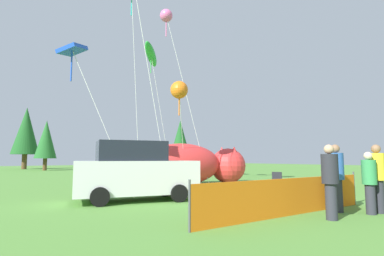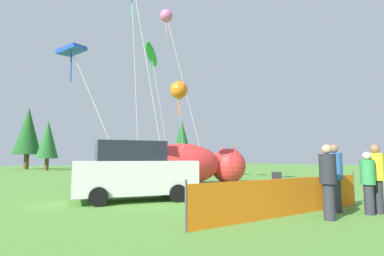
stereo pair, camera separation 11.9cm
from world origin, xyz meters
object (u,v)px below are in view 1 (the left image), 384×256
(spectator_in_white_shirt, at_px, (330,178))
(kite_orange_flower, at_px, (179,90))
(spectator_in_blue_shirt, at_px, (336,175))
(spectator_in_grey_shirt, at_px, (369,180))
(parked_car, at_px, (135,172))
(folding_chair, at_px, (276,180))
(inflatable_cat, at_px, (193,166))
(spectator_in_green_shirt, at_px, (377,175))
(kite_green_fish, at_px, (151,55))
(kite_pink_octopus, at_px, (167,17))
(kite_blue_box, at_px, (73,52))

(spectator_in_white_shirt, height_order, kite_orange_flower, kite_orange_flower)
(spectator_in_blue_shirt, bearing_deg, spectator_in_grey_shirt, -65.26)
(parked_car, distance_m, folding_chair, 6.58)
(folding_chair, bearing_deg, inflatable_cat, -98.16)
(folding_chair, relative_size, spectator_in_white_shirt, 0.48)
(spectator_in_green_shirt, xyz_separation_m, spectator_in_blue_shirt, (-0.74, 0.79, 0.00))
(folding_chair, relative_size, kite_green_fish, 0.09)
(spectator_in_grey_shirt, bearing_deg, kite_pink_octopus, 86.89)
(spectator_in_white_shirt, bearing_deg, folding_chair, 47.96)
(spectator_in_green_shirt, bearing_deg, parked_car, 123.26)
(spectator_in_green_shirt, bearing_deg, inflatable_cat, 81.62)
(kite_pink_octopus, bearing_deg, spectator_in_green_shirt, -91.00)
(folding_chair, height_order, spectator_in_grey_shirt, spectator_in_grey_shirt)
(folding_chair, distance_m, kite_orange_flower, 6.34)
(spectator_in_grey_shirt, relative_size, kite_green_fish, 0.18)
(folding_chair, bearing_deg, parked_car, -28.52)
(kite_pink_octopus, bearing_deg, kite_blue_box, -159.67)
(spectator_in_grey_shirt, xyz_separation_m, kite_green_fish, (1.29, 13.91, 7.65))
(spectator_in_white_shirt, distance_m, kite_blue_box, 10.43)
(kite_orange_flower, bearing_deg, kite_green_fish, 74.34)
(parked_car, xyz_separation_m, spectator_in_grey_shirt, (3.76, -6.29, -0.11))
(spectator_in_white_shirt, distance_m, kite_green_fish, 15.82)
(kite_green_fish, bearing_deg, spectator_in_grey_shirt, -95.31)
(spectator_in_green_shirt, xyz_separation_m, kite_green_fish, (0.89, 13.97, 7.53))
(parked_car, xyz_separation_m, kite_orange_flower, (3.54, 2.22, 3.88))
(kite_blue_box, distance_m, kite_green_fish, 8.87)
(spectator_in_white_shirt, xyz_separation_m, spectator_in_grey_shirt, (1.53, -0.30, -0.09))
(kite_pink_octopus, bearing_deg, spectator_in_white_shirt, -101.29)
(parked_car, height_order, inflatable_cat, inflatable_cat)
(parked_car, relative_size, spectator_in_green_shirt, 2.41)
(spectator_in_blue_shirt, relative_size, kite_pink_octopus, 0.18)
(spectator_in_white_shirt, bearing_deg, kite_green_fish, 78.26)
(folding_chair, distance_m, inflatable_cat, 5.16)
(kite_pink_octopus, distance_m, kite_blue_box, 7.61)
(spectator_in_green_shirt, bearing_deg, spectator_in_blue_shirt, 133.07)
(folding_chair, distance_m, spectator_in_grey_shirt, 5.64)
(inflatable_cat, xyz_separation_m, spectator_in_blue_shirt, (-2.22, -9.30, -0.04))
(parked_car, height_order, kite_orange_flower, kite_orange_flower)
(kite_pink_octopus, height_order, kite_blue_box, kite_pink_octopus)
(parked_car, distance_m, spectator_in_green_shirt, 7.59)
(inflatable_cat, xyz_separation_m, kite_green_fish, (-0.59, 3.88, 7.48))
(spectator_in_white_shirt, relative_size, kite_orange_flower, 0.34)
(parked_car, relative_size, spectator_in_blue_shirt, 2.40)
(spectator_in_green_shirt, relative_size, kite_pink_octopus, 0.18)
(spectator_in_green_shirt, bearing_deg, folding_chair, 65.74)
(inflatable_cat, height_order, kite_blue_box, kite_blue_box)
(spectator_in_white_shirt, bearing_deg, kite_pink_octopus, 78.71)
(kite_blue_box, bearing_deg, parked_car, -56.94)
(spectator_in_green_shirt, height_order, kite_orange_flower, kite_orange_flower)
(parked_car, bearing_deg, spectator_in_white_shirt, -52.70)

